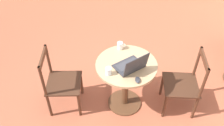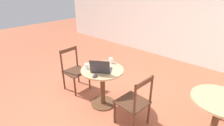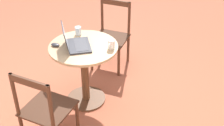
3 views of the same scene
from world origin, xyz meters
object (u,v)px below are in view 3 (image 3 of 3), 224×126
(chair_near_left, at_px, (111,36))
(chair_near_right, at_px, (45,110))
(mouse, at_px, (55,45))
(mug, at_px, (111,44))
(cafe_table_near, at_px, (84,62))
(laptop, at_px, (75,43))
(drinking_glass, at_px, (78,31))

(chair_near_left, relative_size, chair_near_right, 1.00)
(mouse, bearing_deg, mug, 107.31)
(cafe_table_near, xyz_separation_m, laptop, (0.05, -0.08, 0.25))
(chair_near_left, bearing_deg, cafe_table_near, 0.49)
(laptop, bearing_deg, mug, 107.11)
(cafe_table_near, distance_m, mouse, 0.37)
(drinking_glass, bearing_deg, chair_near_left, 165.86)
(laptop, bearing_deg, drinking_glass, -161.57)
(chair_near_right, relative_size, mug, 7.95)
(cafe_table_near, xyz_separation_m, chair_near_right, (0.76, -0.05, -0.10))
(cafe_table_near, relative_size, chair_near_right, 0.85)
(cafe_table_near, distance_m, chair_near_right, 0.77)
(chair_near_right, bearing_deg, cafe_table_near, 176.12)
(chair_near_right, bearing_deg, drinking_glass, -173.33)
(chair_near_right, distance_m, laptop, 0.80)
(laptop, relative_size, drinking_glass, 4.61)
(laptop, height_order, drinking_glass, laptop)
(laptop, height_order, mug, laptop)
(chair_near_left, relative_size, mouse, 8.98)
(cafe_table_near, distance_m, chair_near_left, 0.86)
(laptop, bearing_deg, chair_near_right, 2.04)
(chair_near_right, xyz_separation_m, drinking_glass, (-0.98, -0.11, 0.35))
(mouse, relative_size, drinking_glass, 1.05)
(chair_near_left, xyz_separation_m, mug, (0.78, 0.31, 0.35))
(chair_near_left, xyz_separation_m, chair_near_right, (1.61, -0.04, 0.00))
(chair_near_left, distance_m, mouse, 1.05)
(cafe_table_near, xyz_separation_m, chair_near_left, (-0.85, -0.01, -0.10))
(mouse, relative_size, mug, 0.89)
(chair_near_right, bearing_deg, chair_near_left, 178.43)
(cafe_table_near, xyz_separation_m, mouse, (0.11, -0.28, 0.22))
(mug, relative_size, drinking_glass, 1.19)
(mouse, distance_m, drinking_glass, 0.35)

